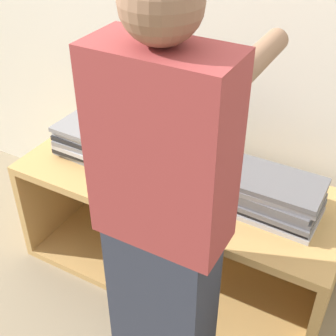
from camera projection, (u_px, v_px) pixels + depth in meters
ground_plane at (147, 309)px, 2.14m from camera, size 12.00×12.00×0.00m
wall_back at (224, 5)px, 1.93m from camera, size 8.00×0.05×2.40m
cart at (183, 220)px, 2.23m from camera, size 1.44×0.57×0.55m
laptop_open at (183, 166)px, 2.03m from camera, size 0.38×0.32×0.23m
laptop_stack_left at (99, 142)px, 2.14m from camera, size 0.40×0.25×0.15m
laptop_stack_right at (271, 196)px, 1.82m from camera, size 0.40×0.25×0.15m
person at (164, 224)px, 1.45m from camera, size 0.40×0.52×1.56m
inventory_tag at (90, 132)px, 2.06m from camera, size 0.06×0.02×0.01m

